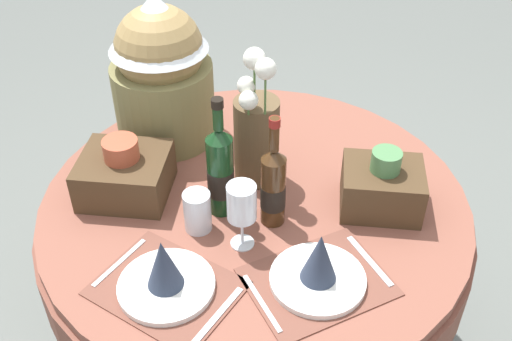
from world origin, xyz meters
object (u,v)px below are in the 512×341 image
object	(u,v)px
wine_glass_left	(242,204)
woven_basket_side_left	(125,173)
dining_table	(255,233)
place_setting_right	(319,269)
flower_vase	(256,133)
woven_basket_side_right	(382,186)
tumbler_mid	(197,211)
wine_bottle_centre	(273,186)
gift_tub_back_left	(161,65)
place_setting_left	(165,276)
wine_bottle_left	(220,171)

from	to	relation	value
wine_glass_left	woven_basket_side_left	size ratio (longest dim) A/B	0.79
dining_table	place_setting_right	xyz separation A→B (m)	(0.19, -0.30, 0.18)
dining_table	flower_vase	size ratio (longest dim) A/B	2.84
place_setting_right	woven_basket_side_right	distance (m)	0.35
tumbler_mid	wine_glass_left	bearing A→B (deg)	-20.31
wine_bottle_centre	gift_tub_back_left	distance (m)	0.55
place_setting_right	wine_glass_left	bearing A→B (deg)	151.01
place_setting_left	flower_vase	xyz separation A→B (m)	(0.17, 0.46, 0.12)
place_setting_left	wine_bottle_centre	distance (m)	0.37
dining_table	wine_glass_left	bearing A→B (deg)	-93.57
place_setting_right	dining_table	bearing A→B (deg)	122.88
place_setting_right	flower_vase	xyz separation A→B (m)	(-0.20, 0.39, 0.12)
gift_tub_back_left	woven_basket_side_right	distance (m)	0.76
dining_table	woven_basket_side_right	distance (m)	0.41
flower_vase	wine_bottle_centre	world-z (taller)	flower_vase
place_setting_right	gift_tub_back_left	distance (m)	0.81
place_setting_right	place_setting_left	bearing A→B (deg)	-170.14
place_setting_right	wine_glass_left	distance (m)	0.25
tumbler_mid	woven_basket_side_left	distance (m)	0.27
woven_basket_side_right	woven_basket_side_left	bearing A→B (deg)	-178.24
flower_vase	woven_basket_side_left	distance (m)	0.39
wine_bottle_left	wine_glass_left	distance (m)	0.15
wine_bottle_centre	tumbler_mid	size ratio (longest dim) A/B	2.85
place_setting_right	tumbler_mid	size ratio (longest dim) A/B	3.60
wine_bottle_left	wine_glass_left	size ratio (longest dim) A/B	1.85
place_setting_left	wine_glass_left	bearing A→B (deg)	47.10
wine_glass_left	woven_basket_side_right	size ratio (longest dim) A/B	0.89
dining_table	wine_bottle_centre	bearing A→B (deg)	-54.51
woven_basket_side_left	place_setting_left	bearing A→B (deg)	-60.36
woven_basket_side_left	wine_bottle_left	bearing A→B (deg)	-8.40
place_setting_right	wine_bottle_left	world-z (taller)	wine_bottle_left
wine_bottle_centre	woven_basket_side_right	size ratio (longest dim) A/B	1.52
dining_table	woven_basket_side_left	world-z (taller)	woven_basket_side_left
dining_table	flower_vase	distance (m)	0.32
dining_table	woven_basket_side_left	bearing A→B (deg)	-178.17
gift_tub_back_left	woven_basket_side_left	size ratio (longest dim) A/B	1.97
wine_glass_left	woven_basket_side_right	world-z (taller)	wine_glass_left
flower_vase	wine_bottle_left	bearing A→B (deg)	-117.78
wine_bottle_left	woven_basket_side_right	bearing A→B (deg)	8.32
place_setting_left	tumbler_mid	size ratio (longest dim) A/B	3.54
place_setting_left	flower_vase	size ratio (longest dim) A/B	0.95
tumbler_mid	wine_bottle_centre	bearing A→B (deg)	15.20
gift_tub_back_left	woven_basket_side_right	xyz separation A→B (m)	(0.68, -0.28, -0.19)
woven_basket_side_left	wine_glass_left	bearing A→B (deg)	-25.42
flower_vase	tumbler_mid	size ratio (longest dim) A/B	3.74
flower_vase	tumbler_mid	distance (m)	0.29
place_setting_left	gift_tub_back_left	world-z (taller)	gift_tub_back_left
wine_bottle_left	woven_basket_side_right	size ratio (longest dim) A/B	1.64
wine_glass_left	woven_basket_side_right	distance (m)	0.42
wine_bottle_centre	wine_glass_left	distance (m)	0.12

